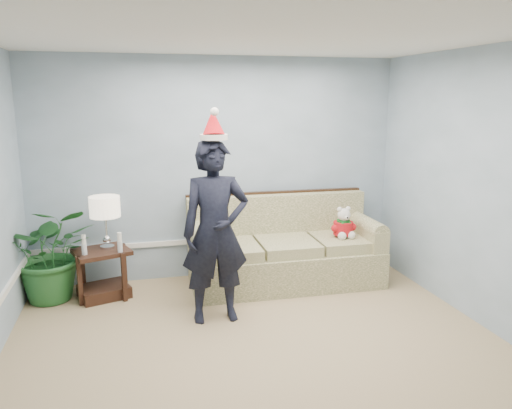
{
  "coord_description": "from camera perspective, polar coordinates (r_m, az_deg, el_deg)",
  "views": [
    {
      "loc": [
        -1.04,
        -3.51,
        2.22
      ],
      "look_at": [
        0.23,
        1.55,
        1.09
      ],
      "focal_mm": 35.0,
      "sensor_mm": 36.0,
      "label": 1
    }
  ],
  "objects": [
    {
      "name": "wainscot_trim",
      "position": [
        5.01,
        -14.94,
        -8.88
      ],
      "size": [
        4.49,
        4.99,
        0.06
      ],
      "color": "white",
      "rests_on": "room_shell"
    },
    {
      "name": "teddy_bear",
      "position": [
        6.1,
        9.97,
        -2.46
      ],
      "size": [
        0.25,
        0.27,
        0.39
      ],
      "rotation": [
        0.0,
        0.0,
        0.04
      ],
      "color": "silver",
      "rests_on": "sofa"
    },
    {
      "name": "side_table",
      "position": [
        5.92,
        -17.05,
        -8.1
      ],
      "size": [
        0.69,
        0.64,
        0.55
      ],
      "rotation": [
        0.0,
        0.0,
        0.32
      ],
      "color": "#3A1D15",
      "rests_on": "room_shell"
    },
    {
      "name": "santa_hat",
      "position": [
        4.78,
        -4.9,
        8.99
      ],
      "size": [
        0.28,
        0.31,
        0.31
      ],
      "rotation": [
        0.0,
        0.0,
        -0.07
      ],
      "color": "silver",
      "rests_on": "man"
    },
    {
      "name": "candle_pair",
      "position": [
        5.66,
        -17.18,
        -4.37
      ],
      "size": [
        0.43,
        0.06,
        0.22
      ],
      "color": "silver",
      "rests_on": "side_table"
    },
    {
      "name": "room_shell",
      "position": [
        3.76,
        2.29,
        -1.14
      ],
      "size": [
        4.54,
        5.04,
        2.74
      ],
      "color": "tan",
      "rests_on": "ground"
    },
    {
      "name": "table_lamp",
      "position": [
        5.74,
        -16.89,
        -0.49
      ],
      "size": [
        0.33,
        0.33,
        0.59
      ],
      "color": "silver",
      "rests_on": "side_table"
    },
    {
      "name": "houseplant",
      "position": [
        5.95,
        -22.32,
        -5.14
      ],
      "size": [
        0.97,
        0.84,
        1.08
      ],
      "primitive_type": "imported",
      "rotation": [
        0.0,
        0.0,
        0.0
      ],
      "color": "#225D28",
      "rests_on": "room_shell"
    },
    {
      "name": "sofa",
      "position": [
        6.1,
        3.16,
        -5.41
      ],
      "size": [
        2.27,
        1.01,
        1.06
      ],
      "rotation": [
        0.0,
        0.0,
        -0.02
      ],
      "color": "#505B2B",
      "rests_on": "room_shell"
    },
    {
      "name": "man",
      "position": [
        4.94,
        -4.65,
        -3.15
      ],
      "size": [
        0.67,
        0.45,
        1.83
      ],
      "primitive_type": "imported",
      "rotation": [
        0.0,
        0.0,
        0.01
      ],
      "color": "black",
      "rests_on": "room_shell"
    }
  ]
}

